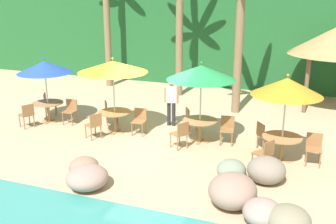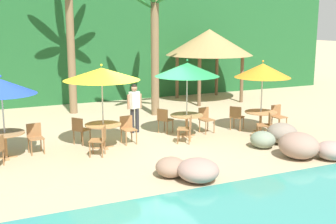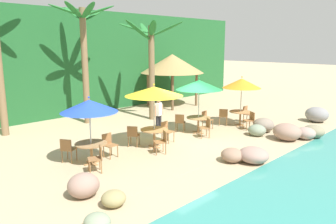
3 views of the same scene
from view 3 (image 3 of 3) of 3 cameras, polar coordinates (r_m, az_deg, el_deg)
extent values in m
plane|color=tan|center=(14.20, 2.24, -4.97)|extent=(120.00, 120.00, 0.00)
cube|color=tan|center=(14.20, 2.24, -4.95)|extent=(18.00, 5.20, 0.01)
cube|color=#1E5628|center=(20.81, -16.43, 8.27)|extent=(28.00, 2.40, 6.00)
ellipsoid|color=gray|center=(15.55, 22.68, -3.40)|extent=(0.81, 0.86, 0.53)
ellipsoid|color=gray|center=(11.94, 14.59, -7.21)|extent=(1.01, 1.07, 0.56)
ellipsoid|color=#948958|center=(8.77, -9.40, -14.56)|extent=(0.64, 0.62, 0.42)
ellipsoid|color=gray|center=(15.96, 23.91, -3.06)|extent=(0.87, 0.92, 0.56)
ellipsoid|color=gray|center=(19.17, 24.35, -0.39)|extent=(1.06, 1.19, 0.81)
ellipsoid|color=#90705B|center=(11.86, 11.05, -7.34)|extent=(0.77, 0.80, 0.49)
ellipsoid|color=gray|center=(16.17, 16.21, -2.16)|extent=(0.96, 0.99, 0.66)
ellipsoid|color=gray|center=(9.37, -14.42, -12.19)|extent=(0.87, 0.83, 0.66)
ellipsoid|color=gray|center=(15.39, 15.15, -3.06)|extent=(0.74, 0.81, 0.52)
ellipsoid|color=gray|center=(7.86, -12.14, -18.11)|extent=(0.59, 0.63, 0.39)
ellipsoid|color=#977665|center=(15.06, 19.90, -3.25)|extent=(1.08, 1.20, 0.74)
cylinder|color=silver|center=(11.53, -13.26, -3.70)|extent=(0.04, 0.04, 2.14)
cone|color=blue|center=(11.31, -13.49, 1.05)|extent=(1.93, 1.93, 0.42)
sphere|color=blue|center=(11.26, -13.56, 2.49)|extent=(0.07, 0.07, 0.07)
cube|color=#A37547|center=(11.84, -13.02, -8.64)|extent=(0.60, 0.12, 0.03)
cube|color=#A37547|center=(11.84, -13.02, -8.64)|extent=(0.12, 0.60, 0.03)
cylinder|color=#A37547|center=(11.73, -13.10, -7.01)|extent=(0.09, 0.09, 0.71)
cylinder|color=#A37547|center=(11.62, -13.18, -5.35)|extent=(1.10, 1.10, 0.03)
cylinder|color=olive|center=(12.25, -8.70, -6.73)|extent=(0.04, 0.04, 0.45)
cylinder|color=olive|center=(12.03, -9.98, -7.12)|extent=(0.04, 0.04, 0.45)
cylinder|color=olive|center=(12.51, -9.79, -6.38)|extent=(0.04, 0.04, 0.45)
cylinder|color=olive|center=(12.29, -11.07, -6.75)|extent=(0.04, 0.04, 0.45)
cube|color=olive|center=(12.20, -9.93, -5.67)|extent=(0.45, 0.45, 0.03)
cube|color=olive|center=(12.29, -10.56, -4.62)|extent=(0.42, 0.07, 0.42)
cylinder|color=olive|center=(12.40, -16.99, -6.90)|extent=(0.04, 0.04, 0.45)
cylinder|color=olive|center=(12.23, -15.54, -7.08)|extent=(0.04, 0.04, 0.45)
cylinder|color=olive|center=(12.11, -17.84, -7.40)|extent=(0.04, 0.04, 0.45)
cylinder|color=olive|center=(11.93, -16.36, -7.59)|extent=(0.04, 0.04, 0.45)
cube|color=olive|center=(12.09, -16.75, -6.16)|extent=(0.58, 0.58, 0.03)
cube|color=olive|center=(11.87, -17.29, -5.54)|extent=(0.25, 0.38, 0.42)
cylinder|color=olive|center=(10.80, -13.35, -9.50)|extent=(0.04, 0.04, 0.45)
cylinder|color=olive|center=(11.13, -13.57, -8.86)|extent=(0.04, 0.04, 0.45)
cylinder|color=olive|center=(10.83, -11.45, -9.33)|extent=(0.04, 0.04, 0.45)
cylinder|color=olive|center=(11.17, -11.73, -8.70)|extent=(0.04, 0.04, 0.45)
cube|color=olive|center=(10.90, -12.58, -7.91)|extent=(0.56, 0.56, 0.03)
cube|color=olive|center=(10.86, -11.57, -6.85)|extent=(0.21, 0.39, 0.42)
cylinder|color=silver|center=(13.03, -2.41, -1.11)|extent=(0.04, 0.04, 2.37)
cone|color=yellow|center=(12.84, -2.45, 3.61)|extent=(2.28, 2.28, 0.37)
sphere|color=yellow|center=(12.80, -2.46, 4.78)|extent=(0.07, 0.07, 0.07)
cube|color=#A37547|center=(13.34, -2.37, -6.01)|extent=(0.60, 0.12, 0.03)
cube|color=#A37547|center=(13.34, -2.37, -6.01)|extent=(0.12, 0.60, 0.03)
cylinder|color=#A37547|center=(13.24, -2.38, -4.55)|extent=(0.09, 0.09, 0.71)
cylinder|color=#A37547|center=(13.14, -2.39, -3.06)|extent=(1.10, 1.10, 0.03)
cylinder|color=olive|center=(13.91, 1.03, -4.35)|extent=(0.04, 0.04, 0.45)
cylinder|color=olive|center=(13.65, 0.09, -4.67)|extent=(0.04, 0.04, 0.45)
cylinder|color=olive|center=(14.13, -0.09, -4.09)|extent=(0.04, 0.04, 0.45)
cylinder|color=olive|center=(13.87, -1.05, -4.40)|extent=(0.04, 0.04, 0.45)
cube|color=olive|center=(13.82, -0.01, -3.42)|extent=(0.45, 0.45, 0.03)
cube|color=olive|center=(13.90, -0.64, -2.51)|extent=(0.42, 0.07, 0.42)
cylinder|color=olive|center=(13.68, -6.46, -4.70)|extent=(0.04, 0.04, 0.45)
cylinder|color=olive|center=(13.59, -5.00, -4.78)|extent=(0.04, 0.04, 0.45)
cylinder|color=olive|center=(13.35, -6.87, -5.13)|extent=(0.04, 0.04, 0.45)
cylinder|color=olive|center=(13.26, -5.39, -5.21)|extent=(0.04, 0.04, 0.45)
cube|color=olive|center=(13.40, -5.95, -3.97)|extent=(0.59, 0.59, 0.03)
cube|color=olive|center=(13.17, -6.20, -3.38)|extent=(0.27, 0.36, 0.42)
cylinder|color=olive|center=(12.28, -2.01, -6.55)|extent=(0.04, 0.04, 0.45)
cylinder|color=olive|center=(12.61, -2.42, -6.06)|extent=(0.04, 0.04, 0.45)
cylinder|color=olive|center=(12.37, -0.40, -6.41)|extent=(0.04, 0.04, 0.45)
cylinder|color=olive|center=(12.70, -0.85, -5.93)|extent=(0.04, 0.04, 0.45)
cube|color=olive|center=(12.42, -1.43, -5.18)|extent=(0.57, 0.57, 0.03)
cube|color=olive|center=(12.41, -0.54, -4.25)|extent=(0.23, 0.39, 0.42)
cylinder|color=silver|center=(15.22, 5.32, 0.68)|extent=(0.04, 0.04, 2.35)
cone|color=#238E47|center=(15.06, 5.39, 4.71)|extent=(2.13, 2.13, 0.44)
sphere|color=#238E47|center=(15.02, 5.42, 5.84)|extent=(0.07, 0.07, 0.07)
cube|color=#A37547|center=(15.48, 5.24, -3.54)|extent=(0.60, 0.12, 0.03)
cube|color=#A37547|center=(15.48, 5.24, -3.54)|extent=(0.12, 0.60, 0.03)
cylinder|color=#A37547|center=(15.40, 5.26, -2.26)|extent=(0.09, 0.09, 0.71)
cylinder|color=#A37547|center=(15.31, 5.29, -0.97)|extent=(1.10, 1.10, 0.03)
cylinder|color=olive|center=(16.20, 7.73, -2.14)|extent=(0.04, 0.04, 0.45)
cylinder|color=olive|center=(15.90, 7.09, -2.39)|extent=(0.04, 0.04, 0.45)
cylinder|color=olive|center=(16.37, 6.64, -1.97)|extent=(0.04, 0.04, 0.45)
cylinder|color=olive|center=(16.08, 5.99, -2.21)|extent=(0.04, 0.04, 0.45)
cube|color=olive|center=(16.08, 6.88, -1.35)|extent=(0.47, 0.47, 0.03)
cube|color=olive|center=(16.14, 6.29, -0.58)|extent=(0.42, 0.09, 0.42)
cylinder|color=olive|center=(15.78, 1.65, -2.42)|extent=(0.04, 0.04, 0.45)
cylinder|color=olive|center=(15.71, 2.92, -2.49)|extent=(0.04, 0.04, 0.45)
cylinder|color=olive|center=(15.44, 1.37, -2.73)|extent=(0.04, 0.04, 0.45)
cylinder|color=olive|center=(15.37, 2.67, -2.81)|extent=(0.04, 0.04, 0.45)
cube|color=olive|center=(15.51, 2.16, -1.75)|extent=(0.58, 0.58, 0.03)
cube|color=olive|center=(15.28, 2.02, -1.21)|extent=(0.25, 0.38, 0.42)
cylinder|color=olive|center=(14.43, 5.81, -3.82)|extent=(0.04, 0.04, 0.45)
cylinder|color=olive|center=(14.76, 5.38, -3.46)|extent=(0.04, 0.04, 0.45)
cylinder|color=olive|center=(14.55, 7.15, -3.73)|extent=(0.04, 0.04, 0.45)
cylinder|color=olive|center=(14.87, 6.69, -3.37)|extent=(0.04, 0.04, 0.45)
cube|color=olive|center=(14.59, 6.28, -2.68)|extent=(0.58, 0.58, 0.03)
cube|color=olive|center=(14.61, 7.04, -1.90)|extent=(0.26, 0.37, 0.42)
cylinder|color=silver|center=(16.91, 12.49, 1.41)|extent=(0.04, 0.04, 2.26)
cone|color=orange|center=(16.76, 12.64, 4.88)|extent=(1.91, 1.91, 0.47)
sphere|color=orange|center=(16.73, 12.69, 5.94)|extent=(0.07, 0.07, 0.07)
cube|color=#A37547|center=(17.14, 12.33, -2.27)|extent=(0.60, 0.12, 0.03)
cube|color=#A37547|center=(17.14, 12.33, -2.27)|extent=(0.12, 0.60, 0.03)
cylinder|color=#A37547|center=(17.05, 12.38, -1.11)|extent=(0.09, 0.09, 0.71)
cylinder|color=#A37547|center=(16.98, 12.43, 0.05)|extent=(1.10, 1.10, 0.03)
cylinder|color=olive|center=(17.89, 14.49, -1.10)|extent=(0.04, 0.04, 0.45)
cylinder|color=olive|center=(17.58, 13.95, -1.29)|extent=(0.04, 0.04, 0.45)
cylinder|color=olive|center=(18.05, 13.49, -0.93)|extent=(0.04, 0.04, 0.45)
cylinder|color=olive|center=(17.74, 12.93, -1.12)|extent=(0.04, 0.04, 0.45)
cube|color=olive|center=(17.76, 13.75, -0.36)|extent=(0.44, 0.44, 0.03)
cube|color=olive|center=(17.82, 13.22, 0.35)|extent=(0.42, 0.06, 0.42)
cylinder|color=olive|center=(17.21, 8.90, -1.36)|extent=(0.04, 0.04, 0.45)
cylinder|color=olive|center=(17.22, 10.09, -1.39)|extent=(0.04, 0.04, 0.45)
cylinder|color=olive|center=(16.87, 8.91, -1.63)|extent=(0.04, 0.04, 0.45)
cylinder|color=olive|center=(16.88, 10.12, -1.66)|extent=(0.04, 0.04, 0.45)
cube|color=olive|center=(16.99, 9.53, -0.72)|extent=(0.59, 0.59, 0.03)
cube|color=olive|center=(16.76, 9.57, -0.22)|extent=(0.28, 0.36, 0.42)
cylinder|color=olive|center=(16.12, 13.44, -2.43)|extent=(0.04, 0.04, 0.45)
cylinder|color=olive|center=(16.43, 12.86, -2.14)|extent=(0.04, 0.04, 0.45)
cylinder|color=olive|center=(16.29, 14.55, -2.34)|extent=(0.04, 0.04, 0.45)
cylinder|color=olive|center=(16.59, 13.95, -2.06)|extent=(0.04, 0.04, 0.45)
cube|color=olive|center=(16.30, 13.74, -1.42)|extent=(0.57, 0.57, 0.03)
cube|color=olive|center=(16.36, 14.39, -0.71)|extent=(0.24, 0.38, 0.42)
cylinder|color=brown|center=(17.43, -14.17, 7.55)|extent=(0.32, 0.32, 5.84)
ellipsoid|color=#236B2D|center=(17.88, -12.29, 16.31)|extent=(1.48, 0.38, 0.87)
ellipsoid|color=#236B2D|center=(18.23, -13.80, 16.14)|extent=(1.35, 1.24, 0.88)
ellipsoid|color=#236B2D|center=(18.13, -16.12, 16.13)|extent=(0.45, 1.52, 0.81)
ellipsoid|color=#236B2D|center=(17.39, -17.39, 16.51)|extent=(1.59, 0.97, 0.60)
ellipsoid|color=#236B2D|center=(16.76, -15.99, 16.62)|extent=(1.50, 1.10, 0.74)
ellipsoid|color=#236B2D|center=(16.72, -13.63, 16.74)|extent=(0.64, 1.57, 0.75)
ellipsoid|color=#236B2D|center=(17.36, -11.90, 16.79)|extent=(1.43, 1.30, 0.60)
cylinder|color=brown|center=(17.84, -2.84, 6.67)|extent=(0.32, 0.32, 5.02)
ellipsoid|color=#236B2D|center=(18.30, -0.35, 14.13)|extent=(1.83, 0.69, 0.75)
ellipsoid|color=#236B2D|center=(18.67, -3.92, 13.75)|extent=(0.96, 1.67, 1.07)
ellipsoid|color=#236B2D|center=(18.07, -5.86, 14.19)|extent=(1.28, 1.73, 0.65)
ellipsoid|color=#236B2D|center=(17.15, -5.20, 13.96)|extent=(1.69, 0.43, 1.03)
ellipsoid|color=#236B2D|center=(16.86, -2.68, 14.29)|extent=(1.38, 1.63, 0.78)
ellipsoid|color=#236B2D|center=(17.38, -0.11, 14.21)|extent=(0.95, 1.79, 0.80)
cylinder|color=brown|center=(22.06, -3.49, 3.93)|extent=(0.16, 0.16, 2.20)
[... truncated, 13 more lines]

